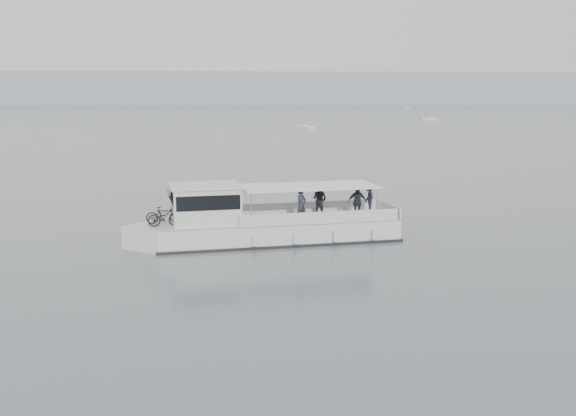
{
  "coord_description": "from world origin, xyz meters",
  "views": [
    {
      "loc": [
        -7.12,
        -29.85,
        6.8
      ],
      "look_at": [
        -5.12,
        0.05,
        1.6
      ],
      "focal_mm": 40.0,
      "sensor_mm": 36.0,
      "label": 1
    }
  ],
  "objects": [
    {
      "name": "headland",
      "position": [
        0.0,
        560.0,
        14.0
      ],
      "size": [
        1400.0,
        90.0,
        28.0
      ],
      "primitive_type": "cube",
      "color": "#939EA8",
      "rests_on": "ground"
    },
    {
      "name": "moored_fleet",
      "position": [
        -28.0,
        178.62,
        0.36
      ],
      "size": [
        430.53,
        345.14,
        9.53
      ],
      "color": "silver",
      "rests_on": "ground"
    },
    {
      "name": "tour_boat",
      "position": [
        -6.73,
        -0.14,
        0.89
      ],
      "size": [
        13.07,
        5.03,
        5.44
      ],
      "rotation": [
        0.0,
        0.0,
        0.17
      ],
      "color": "silver",
      "rests_on": "ground"
    },
    {
      "name": "ground",
      "position": [
        0.0,
        0.0,
        0.0
      ],
      "size": [
        1400.0,
        1400.0,
        0.0
      ],
      "primitive_type": "plane",
      "color": "#545E63",
      "rests_on": "ground"
    }
  ]
}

